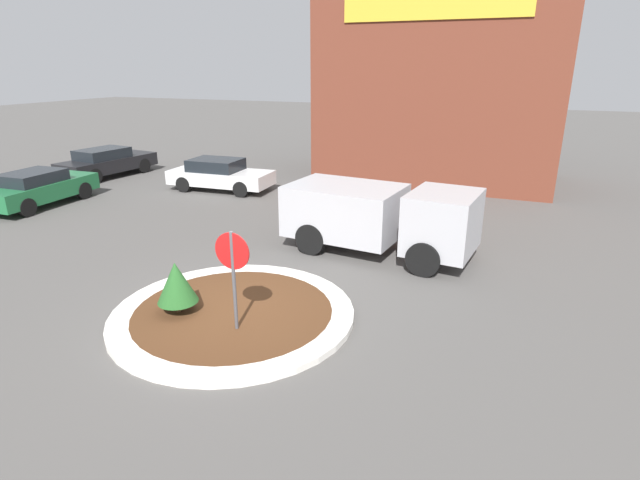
{
  "coord_description": "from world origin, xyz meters",
  "views": [
    {
      "loc": [
        5.29,
        -8.09,
        5.05
      ],
      "look_at": [
        1.13,
        2.11,
        1.18
      ],
      "focal_mm": 28.0,
      "sensor_mm": 36.0,
      "label": 1
    }
  ],
  "objects_px": {
    "utility_truck": "(378,215)",
    "parked_sedan_green": "(38,188)",
    "parked_sedan_black": "(107,162)",
    "parked_sedan_white": "(220,174)",
    "stop_sign": "(233,265)"
  },
  "relations": [
    {
      "from": "utility_truck",
      "to": "parked_sedan_green",
      "type": "xyz_separation_m",
      "value": [
        -13.25,
        0.03,
        -0.42
      ]
    },
    {
      "from": "parked_sedan_black",
      "to": "parked_sedan_green",
      "type": "bearing_deg",
      "value": -156.79
    },
    {
      "from": "stop_sign",
      "to": "parked_sedan_green",
      "type": "relative_size",
      "value": 0.49
    },
    {
      "from": "stop_sign",
      "to": "utility_truck",
      "type": "height_order",
      "value": "stop_sign"
    },
    {
      "from": "utility_truck",
      "to": "parked_sedan_green",
      "type": "relative_size",
      "value": 1.25
    },
    {
      "from": "utility_truck",
      "to": "parked_sedan_green",
      "type": "bearing_deg",
      "value": -173.94
    },
    {
      "from": "parked_sedan_white",
      "to": "parked_sedan_black",
      "type": "bearing_deg",
      "value": 174.34
    },
    {
      "from": "stop_sign",
      "to": "parked_sedan_white",
      "type": "height_order",
      "value": "stop_sign"
    },
    {
      "from": "parked_sedan_black",
      "to": "parked_sedan_green",
      "type": "height_order",
      "value": "parked_sedan_black"
    },
    {
      "from": "parked_sedan_green",
      "to": "parked_sedan_white",
      "type": "distance_m",
      "value": 6.86
    },
    {
      "from": "utility_truck",
      "to": "parked_sedan_white",
      "type": "xyz_separation_m",
      "value": [
        -8.28,
        4.76,
        -0.43
      ]
    },
    {
      "from": "parked_sedan_black",
      "to": "parked_sedan_white",
      "type": "bearing_deg",
      "value": -86.17
    },
    {
      "from": "stop_sign",
      "to": "parked_sedan_green",
      "type": "xyz_separation_m",
      "value": [
        -11.97,
        5.52,
        -0.8
      ]
    },
    {
      "from": "utility_truck",
      "to": "parked_sedan_green",
      "type": "height_order",
      "value": "utility_truck"
    },
    {
      "from": "stop_sign",
      "to": "parked_sedan_black",
      "type": "relative_size",
      "value": 0.45
    }
  ]
}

